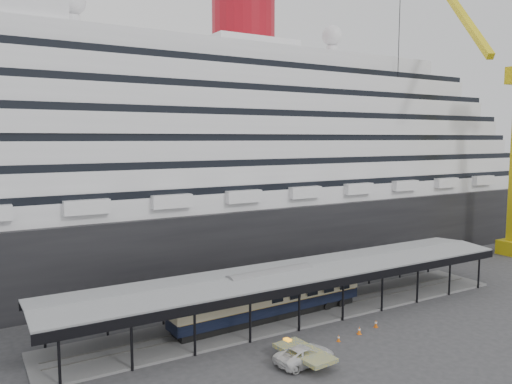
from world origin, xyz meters
TOP-DOWN VIEW (x-y plane):
  - ground at (0.00, 0.00)m, footprint 200.00×200.00m
  - cruise_ship at (0.05, 32.00)m, footprint 130.00×30.00m
  - platform_canopy at (0.00, 5.00)m, footprint 56.00×9.18m
  - port_truck at (-6.80, -5.42)m, footprint 5.83×3.09m
  - pullman_carriage at (-3.83, 5.00)m, footprint 23.10×3.93m
  - traffic_cone_left at (-1.15, -3.25)m, footprint 0.43×0.43m
  - traffic_cone_mid at (4.58, -2.40)m, footprint 0.54×0.54m
  - traffic_cone_right at (1.81, -2.92)m, footprint 0.53×0.53m

SIDE VIEW (x-z plane):
  - ground at x=0.00m, z-range 0.00..0.00m
  - traffic_cone_left at x=-1.15m, z-range 0.00..0.66m
  - traffic_cone_mid at x=4.58m, z-range 0.00..0.80m
  - traffic_cone_right at x=1.81m, z-range 0.00..0.81m
  - port_truck at x=-6.80m, z-range 0.00..1.56m
  - platform_canopy at x=0.00m, z-range -0.29..5.01m
  - pullman_carriage at x=-3.83m, z-range -8.56..14.03m
  - cruise_ship at x=0.05m, z-range -3.60..40.30m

